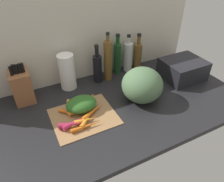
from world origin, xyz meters
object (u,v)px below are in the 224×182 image
Objects in this scene: bottle_2 at (117,57)px; bottle_4 at (138,55)px; cutting_board at (84,116)px; carrot_3 at (88,99)px; bottle_0 at (97,68)px; carrot_4 at (86,120)px; knife_block at (22,87)px; carrot_10 at (76,103)px; bottle_3 at (128,56)px; carrot_2 at (87,126)px; carrot_7 at (86,120)px; paper_towel_roll at (67,72)px; carrot_0 at (86,101)px; winter_squash at (142,85)px; carrot_1 at (69,113)px; carrot_9 at (72,124)px; carrot_8 at (93,111)px; dish_rack at (183,69)px; carrot_5 at (81,108)px; carrot_6 at (76,122)px; bottle_1 at (108,61)px.

bottle_2 is 1.09× the size of bottle_4.
cutting_board is at bearing -138.61° from bottle_2.
bottle_0 is (15.05, 19.39, 7.88)cm from carrot_3.
knife_block is (-25.76, 34.95, 7.93)cm from carrot_4.
carrot_10 is 54.35cm from bottle_3.
carrot_7 is (0.92, 3.84, 0.30)cm from carrot_2.
bottle_2 is (40.53, 43.62, 10.16)cm from carrot_2.
carrot_3 is at bearing -76.22° from paper_towel_roll.
carrot_7 reaches higher than carrot_0.
carrot_7 is at bearing -140.55° from bottle_3.
bottle_3 is at bearing 73.06° from winter_squash.
carrot_7 is (6.07, -9.89, 0.33)cm from carrot_1.
knife_block is (-17.94, 34.89, 7.62)cm from carrot_9.
bottle_4 reaches higher than carrot_2.
carrot_4 is 56.82cm from bottle_2.
carrot_8 is (-1.00, -10.85, -0.15)cm from carrot_3.
carrot_3 is (6.57, 10.58, 1.95)cm from cutting_board.
cutting_board is 10.05cm from carrot_9.
bottle_2 is 1.06× the size of dish_rack.
bottle_0 reaches higher than carrot_5.
bottle_0 is (20.18, -1.56, -1.42)cm from paper_towel_roll.
knife_block is (-25.74, 35.20, 7.89)cm from carrot_7.
knife_block is at bearing 136.73° from carrot_8.
dish_rack is at bearing 1.68° from carrot_5.
carrot_7 is 0.48× the size of paper_towel_roll.
knife_block reaches higher than carrot_10.
carrot_6 is 0.88× the size of carrot_8.
carrot_5 is (-6.13, -5.06, -0.13)cm from carrot_3.
bottle_3 is at bearing 28.73° from carrot_1.
carrot_8 is (0.13, -10.17, 0.21)cm from carrot_0.
bottle_0 is at bearing -4.41° from paper_towel_roll.
carrot_9 is (-8.85, -10.62, 0.20)cm from carrot_5.
carrot_2 is 11.46cm from carrot_8.
bottle_3 reaches higher than bottle_0.
carrot_10 is 0.35× the size of bottle_1.
carrot_0 is 32.91cm from bottle_1.
winter_squash reaches higher than carrot_5.
carrot_4 and carrot_7 have the same top height.
bottle_2 is 46.05cm from dish_rack.
carrot_8 is at bearing 51.64° from carrot_2.
carrot_4 is at bearing -135.05° from bottle_2.
bottle_2 is 1.07× the size of bottle_3.
winter_squash is at bearing -20.33° from carrot_3.
bottle_1 is 19.34cm from bottle_3.
bottle_0 is at bearing -170.75° from bottle_3.
carrot_2 is 0.64× the size of bottle_3.
bottle_0 is 8.56cm from bottle_1.
carrot_5 reaches higher than carrot_2.
paper_towel_roll is 0.85× the size of dish_rack.
bottle_4 is 0.97× the size of dish_rack.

